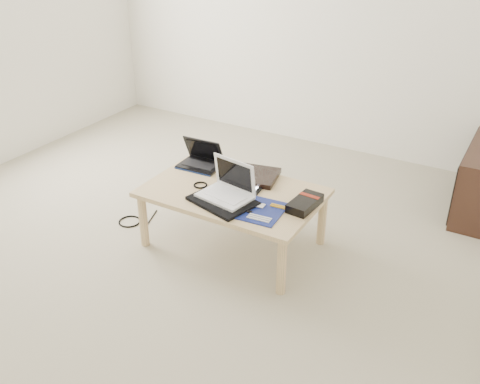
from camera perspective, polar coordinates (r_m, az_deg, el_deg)
The scene contains 13 objects.
ground at distance 3.68m, azimuth -6.89°, elevation -4.73°, with size 4.00×4.00×0.00m, color #B9B096.
coffee_table at distance 3.40m, azimuth -0.78°, elevation -0.58°, with size 1.10×0.70×0.40m.
book at distance 3.53m, azimuth 1.29°, elevation 1.79°, with size 0.38×0.34×0.03m.
netbook at distance 3.69m, azimuth -4.18°, elevation 3.39°, with size 0.29×0.22×0.20m.
tablet at distance 3.41m, azimuth 0.32°, elevation 0.59°, with size 0.26×0.21×0.01m.
remote at distance 3.41m, azimuth 1.34°, elevation 0.61°, with size 0.08×0.23×0.02m.
neoprene_sleeve at distance 3.24m, azimuth -1.84°, elevation -0.97°, with size 0.38×0.28×0.02m, color black.
white_laptop at distance 3.26m, azimuth -1.29°, elevation 0.34°, with size 0.35×0.27×0.23m.
motherboard at distance 3.15m, azimuth 2.42°, elevation -2.03°, with size 0.26×0.32×0.01m.
gpu_box at distance 3.20m, azimuth 6.93°, elevation -1.21°, with size 0.15×0.26×0.06m.
cable_coil at distance 3.44m, azimuth -4.24°, elevation 0.75°, with size 0.09×0.09×0.01m, color black.
floor_cable_coil at distance 3.89m, azimuth -11.69°, elevation -3.10°, with size 0.16×0.16×0.01m, color black.
floor_cable_trail at distance 3.87m, azimuth -9.65°, elevation -3.11°, with size 0.01×0.01×0.32m, color black.
Camera 1 is at (1.91, -2.43, 2.00)m, focal length 40.00 mm.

